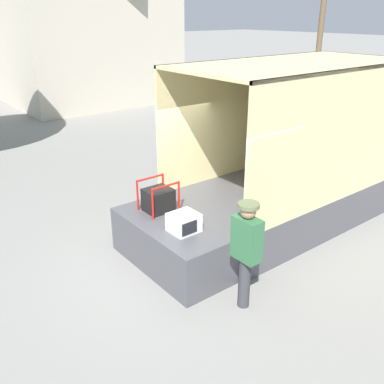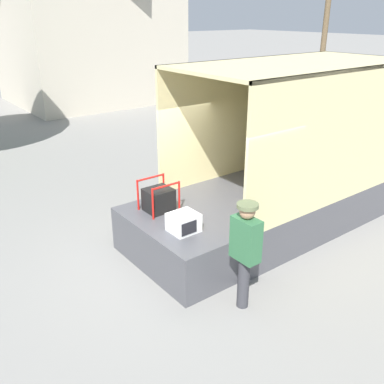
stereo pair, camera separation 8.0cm
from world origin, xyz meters
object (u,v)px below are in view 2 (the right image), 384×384
object	(u,v)px
utility_pole	(328,4)
portable_generator	(160,199)
worker_person	(245,245)
box_truck	(337,162)
microwave	(184,223)

from	to	relation	value
utility_pole	portable_generator	bearing A→B (deg)	-152.02
portable_generator	worker_person	world-z (taller)	worker_person
portable_generator	worker_person	size ratio (longest dim) A/B	0.35
worker_person	utility_pole	bearing A→B (deg)	33.95
box_truck	portable_generator	world-z (taller)	box_truck
portable_generator	utility_pole	world-z (taller)	utility_pole
portable_generator	microwave	bearing A→B (deg)	-98.40
microwave	worker_person	size ratio (longest dim) A/B	0.27
worker_person	utility_pole	distance (m)	18.83
box_truck	utility_pole	world-z (taller)	utility_pole
worker_person	portable_generator	bearing A→B (deg)	91.87
portable_generator	worker_person	bearing A→B (deg)	-88.13
box_truck	utility_pole	bearing A→B (deg)	38.82
worker_person	box_truck	bearing A→B (deg)	19.72
box_truck	worker_person	distance (m)	4.80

